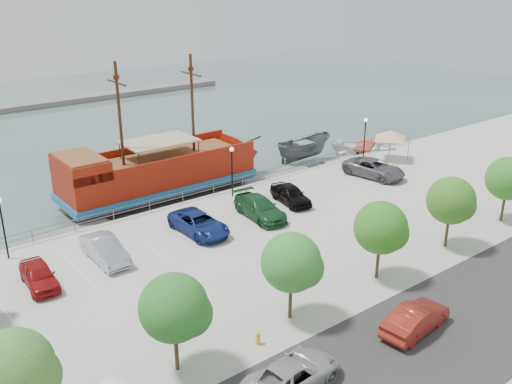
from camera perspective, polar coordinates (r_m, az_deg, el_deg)
ground at (r=43.29m, az=2.68°, el=-4.17°), size 160.00×160.00×0.00m
street at (r=33.84m, az=20.90°, el=-11.52°), size 100.00×8.00×0.04m
sidewalk at (r=36.67m, az=12.97°, el=-7.91°), size 100.00×4.00×0.05m
seawall_railing at (r=48.40m, az=-3.28°, el=0.59°), size 50.00×0.06×1.00m
far_shore at (r=93.57m, az=-14.95°, el=9.28°), size 40.00×3.00×0.80m
pirate_ship at (r=51.10m, az=-8.29°, el=2.20°), size 19.94×5.63×12.55m
patrol_boat at (r=58.92m, az=4.78°, el=4.08°), size 6.72×2.77×2.56m
speedboat at (r=62.42m, az=10.76°, el=4.20°), size 7.62×8.29×1.40m
dock_west at (r=44.61m, az=-18.64°, el=-4.24°), size 7.62×3.14×0.42m
dock_mid at (r=54.15m, az=2.39°, el=1.40°), size 7.88×4.59×0.43m
dock_east at (r=60.65m, az=9.53°, el=3.28°), size 6.82×2.20×0.39m
canopy_tent at (r=57.74m, az=13.36°, el=6.02°), size 4.58×4.58×3.44m
street_van at (r=26.82m, az=3.73°, el=-17.70°), size 5.09×2.68×1.36m
street_sedan at (r=31.28m, az=15.66°, el=-12.11°), size 4.62×2.05×1.47m
fire_hydrant at (r=29.40m, az=0.20°, el=-14.41°), size 0.25×0.25×0.71m
lamp_post_left at (r=39.68m, az=-24.09°, el=-2.31°), size 0.36×0.36×4.28m
lamp_post_mid at (r=46.60m, az=-2.43°, el=2.93°), size 0.36×0.36×4.28m
lamp_post_right at (r=56.97m, az=10.85°, el=5.96°), size 0.36×0.36×4.28m
tree_a at (r=24.45m, az=-22.72°, el=-16.23°), size 3.30×3.20×5.00m
tree_b at (r=26.43m, az=-7.85°, el=-11.54°), size 3.30×3.20×5.00m
tree_c at (r=29.96m, az=3.84°, el=-7.17°), size 3.30×3.20×5.00m
tree_d at (r=34.57m, az=12.59°, el=-3.64°), size 3.30×3.20×5.00m
tree_e at (r=39.87m, az=19.11°, el=-0.93°), size 3.30×3.20×5.00m
tree_f at (r=45.64m, az=24.03°, el=1.13°), size 3.30×3.20×5.00m
parked_car_a at (r=36.45m, az=-20.89°, el=-7.80°), size 1.94×4.24×1.41m
parked_car_b at (r=38.19m, az=-14.86°, el=-5.58°), size 1.65×4.70×1.55m
parked_car_c at (r=40.90m, az=-5.73°, el=-3.15°), size 2.60×5.38×1.48m
parked_car_d at (r=43.25m, az=0.39°, el=-1.59°), size 2.72×5.55×1.55m
parked_car_e at (r=46.03m, az=3.49°, el=-0.22°), size 2.58×4.71×1.52m
parked_car_g at (r=53.01m, az=11.71°, el=2.34°), size 3.56×6.14×1.61m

